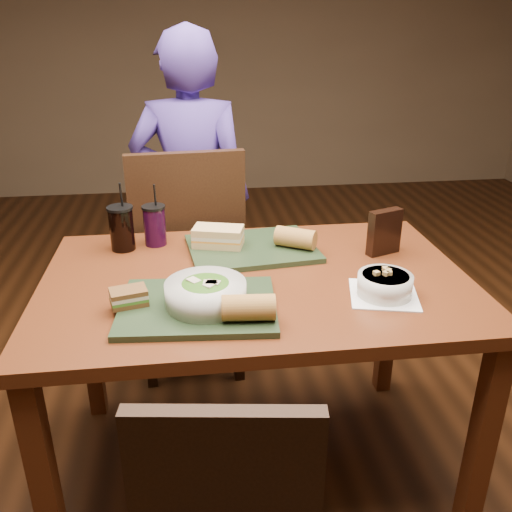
# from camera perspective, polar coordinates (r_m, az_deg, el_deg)

# --- Properties ---
(ground) EXTENTS (6.00, 6.00, 0.00)m
(ground) POSITION_cam_1_polar(r_m,az_deg,el_deg) (2.10, -0.00, -21.01)
(ground) COLOR #381C0B
(ground) RESTS_ON ground
(dining_table) EXTENTS (1.30, 0.85, 0.75)m
(dining_table) POSITION_cam_1_polar(r_m,az_deg,el_deg) (1.70, -0.00, -4.96)
(dining_table) COLOR #582811
(dining_table) RESTS_ON ground
(chair_far) EXTENTS (0.48, 0.48, 1.03)m
(chair_far) POSITION_cam_1_polar(r_m,az_deg,el_deg) (2.28, -6.96, 0.15)
(chair_far) COLOR black
(chair_far) RESTS_ON ground
(diner) EXTENTS (0.58, 0.42, 1.47)m
(diner) POSITION_cam_1_polar(r_m,az_deg,el_deg) (2.46, -6.76, 5.95)
(diner) COLOR #463086
(diner) RESTS_ON ground
(tray_near) EXTENTS (0.44, 0.35, 0.02)m
(tray_near) POSITION_cam_1_polar(r_m,az_deg,el_deg) (1.48, -6.13, -5.30)
(tray_near) COLOR #202F1A
(tray_near) RESTS_ON dining_table
(tray_far) EXTENTS (0.45, 0.36, 0.02)m
(tray_far) POSITION_cam_1_polar(r_m,az_deg,el_deg) (1.84, -0.44, 0.80)
(tray_far) COLOR #202F1A
(tray_far) RESTS_ON dining_table
(salad_bowl) EXTENTS (0.22, 0.22, 0.07)m
(salad_bowl) POSITION_cam_1_polar(r_m,az_deg,el_deg) (1.46, -5.32, -3.79)
(salad_bowl) COLOR silver
(salad_bowl) RESTS_ON tray_near
(soup_bowl) EXTENTS (0.23, 0.23, 0.08)m
(soup_bowl) POSITION_cam_1_polar(r_m,az_deg,el_deg) (1.58, 13.40, -2.92)
(soup_bowl) COLOR white
(soup_bowl) RESTS_ON dining_table
(sandwich_near) EXTENTS (0.11, 0.09, 0.05)m
(sandwich_near) POSITION_cam_1_polar(r_m,az_deg,el_deg) (1.50, -13.25, -4.21)
(sandwich_near) COLOR #593819
(sandwich_near) RESTS_ON tray_near
(sandwich_far) EXTENTS (0.18, 0.13, 0.07)m
(sandwich_far) POSITION_cam_1_polar(r_m,az_deg,el_deg) (1.84, -4.00, 2.06)
(sandwich_far) COLOR tan
(sandwich_far) RESTS_ON tray_far
(baguette_near) EXTENTS (0.14, 0.08, 0.07)m
(baguette_near) POSITION_cam_1_polar(r_m,az_deg,el_deg) (1.38, -0.79, -5.44)
(baguette_near) COLOR #AD7533
(baguette_near) RESTS_ON tray_near
(baguette_far) EXTENTS (0.15, 0.13, 0.07)m
(baguette_far) POSITION_cam_1_polar(r_m,az_deg,el_deg) (1.82, 4.19, 1.92)
(baguette_far) COLOR #AD7533
(baguette_far) RESTS_ON tray_far
(cup_cola) EXTENTS (0.09, 0.09, 0.24)m
(cup_cola) POSITION_cam_1_polar(r_m,az_deg,el_deg) (1.89, -13.95, 2.89)
(cup_cola) COLOR black
(cup_cola) RESTS_ON dining_table
(cup_berry) EXTENTS (0.08, 0.08, 0.22)m
(cup_berry) POSITION_cam_1_polar(r_m,az_deg,el_deg) (1.91, -10.61, 3.23)
(cup_berry) COLOR black
(cup_berry) RESTS_ON dining_table
(chip_bag) EXTENTS (0.12, 0.07, 0.15)m
(chip_bag) POSITION_cam_1_polar(r_m,az_deg,el_deg) (1.85, 13.36, 2.47)
(chip_bag) COLOR black
(chip_bag) RESTS_ON dining_table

